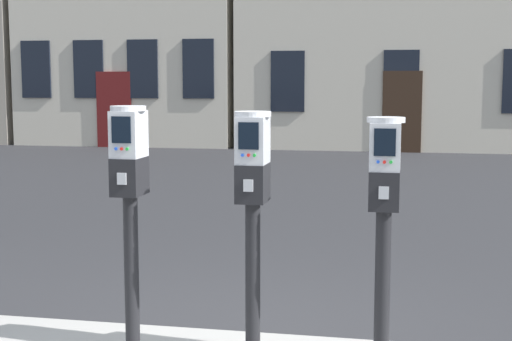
% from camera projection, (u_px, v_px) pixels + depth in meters
% --- Properties ---
extents(parking_meter_near_kerb, '(0.22, 0.25, 1.54)m').
position_uv_depth(parking_meter_near_kerb, '(130.00, 184.00, 4.46)').
color(parking_meter_near_kerb, black).
rests_on(parking_meter_near_kerb, sidewalk_slab).
extents(parking_meter_twin_adjacent, '(0.22, 0.25, 1.51)m').
position_uv_depth(parking_meter_twin_adjacent, '(253.00, 191.00, 4.32)').
color(parking_meter_twin_adjacent, black).
rests_on(parking_meter_twin_adjacent, sidewalk_slab).
extents(parking_meter_end_of_row, '(0.22, 0.25, 1.49)m').
position_uv_depth(parking_meter_end_of_row, '(384.00, 198.00, 4.18)').
color(parking_meter_end_of_row, black).
rests_on(parking_meter_end_of_row, sidewalk_slab).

